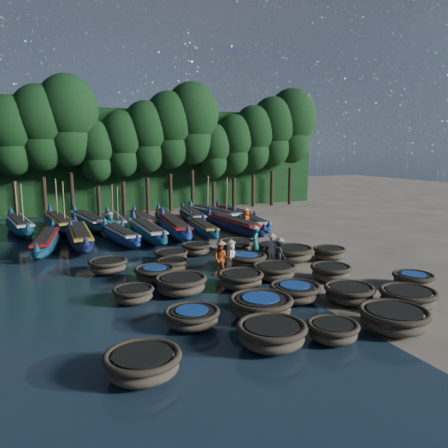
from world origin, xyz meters
name	(u,v)px	position (x,y,z in m)	size (l,w,h in m)	color
ground	(237,261)	(0.00, 0.00, 0.00)	(120.00, 120.00, 0.00)	gray
foliage_wall	(137,160)	(0.00, 23.50, 5.00)	(40.00, 3.00, 10.00)	black
coracle_0	(143,364)	(-7.83, -10.26, 0.43)	(2.17, 2.17, 0.76)	brown
coracle_1	(272,334)	(-3.66, -10.09, 0.46)	(2.66, 2.66, 0.80)	brown
coracle_2	(333,331)	(-1.62, -10.52, 0.37)	(2.02, 2.02, 0.65)	brown
coracle_3	(394,318)	(0.82, -10.70, 0.45)	(2.70, 2.70, 0.80)	brown
coracle_4	(408,298)	(2.93, -9.32, 0.45)	(2.29, 2.29, 0.78)	brown
coracle_5	(192,317)	(-5.41, -7.57, 0.38)	(1.98, 1.98, 0.66)	brown
coracle_6	(261,306)	(-2.80, -7.83, 0.47)	(2.90, 2.90, 0.82)	brown
coracle_7	(295,292)	(-0.66, -6.84, 0.42)	(2.38, 2.38, 0.73)	brown
coracle_8	(349,293)	(1.26, -7.88, 0.42)	(2.46, 2.46, 0.73)	brown
coracle_9	(413,279)	(5.28, -7.43, 0.37)	(2.22, 2.22, 0.63)	brown
coracle_10	(134,294)	(-6.73, -4.26, 0.37)	(1.70, 1.70, 0.64)	brown
coracle_11	(181,284)	(-4.65, -4.08, 0.46)	(2.42, 2.42, 0.81)	brown
coracle_12	(241,279)	(-1.97, -4.45, 0.44)	(2.50, 2.50, 0.77)	brown
coracle_13	(274,271)	(0.14, -3.85, 0.42)	(2.12, 2.12, 0.74)	brown
coracle_14	(331,272)	(2.51, -5.08, 0.43)	(1.96, 1.96, 0.74)	brown
coracle_15	(155,274)	(-5.22, -1.98, 0.43)	(1.93, 1.93, 0.74)	brown
coracle_16	(173,265)	(-3.90, -0.56, 0.37)	(1.96, 1.96, 0.64)	brown
coracle_17	(246,260)	(-0.28, -1.66, 0.47)	(2.15, 2.15, 0.80)	brown
coracle_18	(291,253)	(2.69, -1.36, 0.48)	(2.77, 2.77, 0.84)	brown
coracle_19	(329,253)	(4.83, -1.94, 0.42)	(2.23, 2.23, 0.73)	brown
coracle_20	(108,266)	(-6.97, 0.42, 0.42)	(1.98, 1.98, 0.73)	brown
coracle_21	(171,256)	(-3.42, 1.21, 0.38)	(1.86, 1.86, 0.66)	brown
coracle_22	(196,249)	(-1.59, 2.21, 0.40)	(1.75, 1.75, 0.70)	brown
coracle_23	(236,246)	(0.79, 1.73, 0.44)	(2.66, 2.66, 0.77)	brown
coracle_24	(270,248)	(2.57, 0.77, 0.37)	(1.83, 1.83, 0.65)	brown
long_boat_1	(46,242)	(-9.58, 7.16, 0.53)	(2.62, 7.87, 1.40)	#0D3A4F
long_boat_2	(80,237)	(-7.53, 7.69, 0.59)	(1.79, 8.86, 1.56)	#0F113A
long_boat_3	(119,235)	(-5.01, 7.68, 0.51)	(2.17, 7.52, 1.33)	navy
long_boat_4	(147,231)	(-3.09, 7.84, 0.58)	(1.52, 8.69, 1.53)	#0D3A4F
long_boat_5	(174,227)	(-0.93, 8.58, 0.61)	(2.43, 9.07, 1.60)	navy
long_boat_6	(202,228)	(1.03, 7.90, 0.49)	(2.00, 7.26, 1.28)	#0D3A4F
long_boat_7	(233,225)	(3.37, 7.56, 0.57)	(2.12, 8.51, 1.50)	#0F113A
long_boat_8	(250,222)	(5.18, 8.43, 0.56)	(2.55, 8.30, 1.47)	navy
long_boat_9	(19,225)	(-11.18, 14.03, 0.60)	(2.82, 8.75, 3.76)	#0D3A4F
long_boat_10	(60,223)	(-8.38, 13.59, 0.62)	(2.51, 9.10, 3.88)	navy
long_boat_11	(88,221)	(-6.27, 13.75, 0.59)	(2.78, 8.75, 1.56)	#0D3A4F
long_boat_12	(114,221)	(-4.35, 13.26, 0.53)	(1.59, 7.90, 3.36)	#0D3A4F
long_boat_13	(141,220)	(-2.31, 12.93, 0.53)	(2.02, 7.93, 1.40)	navy
long_boat_14	(165,217)	(-0.09, 13.57, 0.51)	(2.20, 7.60, 1.35)	#0D3A4F
long_boat_15	(192,216)	(2.09, 13.09, 0.55)	(2.44, 8.18, 1.45)	#0F113A
long_boat_16	(215,214)	(4.11, 12.83, 0.61)	(3.01, 8.90, 3.83)	#0D3A4F
long_boat_17	(234,213)	(6.13, 13.16, 0.52)	(1.43, 7.76, 1.37)	#0F113A
fisherman_0	(231,255)	(-1.18, -1.71, 0.86)	(0.82, 0.92, 1.78)	silver
fisherman_1	(255,241)	(1.29, 0.26, 0.98)	(0.74, 0.78, 1.99)	#186866
fisherman_2	(221,258)	(-1.92, -2.20, 0.89)	(1.02, 0.96, 1.88)	#BD5119
fisherman_3	(280,252)	(1.58, -1.95, 0.79)	(0.57, 0.97, 1.69)	black
fisherman_4	(272,249)	(1.26, -1.64, 0.91)	(0.85, 1.06, 1.89)	silver
fisherman_5	(110,224)	(-5.21, 9.89, 0.88)	(1.55, 1.35, 1.89)	#186866
fisherman_6	(246,220)	(4.37, 7.44, 0.93)	(0.92, 1.02, 1.94)	#BD5119
tree_2	(11,135)	(-11.40, 20.00, 7.32)	(4.51, 4.51, 10.63)	black
tree_3	(40,127)	(-9.10, 20.00, 8.00)	(4.92, 4.92, 11.60)	black
tree_4	(68,120)	(-6.80, 20.00, 8.67)	(5.34, 5.34, 12.58)	black
tree_5	(96,151)	(-4.50, 20.00, 5.97)	(3.68, 3.68, 8.68)	black
tree_6	(122,143)	(-2.20, 20.00, 6.65)	(4.09, 4.09, 9.65)	black
tree_7	(146,136)	(0.10, 20.00, 7.32)	(4.51, 4.51, 10.63)	black
tree_8	(169,129)	(2.40, 20.00, 8.00)	(4.92, 4.92, 11.60)	black
tree_9	(192,123)	(4.70, 20.00, 8.67)	(5.34, 5.34, 12.58)	black
tree_10	(213,151)	(7.00, 20.00, 5.97)	(3.68, 3.68, 8.68)	black
tree_11	(234,144)	(9.30, 20.00, 6.65)	(4.09, 4.09, 9.65)	black
tree_12	(254,137)	(11.60, 20.00, 7.32)	(4.51, 4.51, 10.63)	black
tree_13	(273,131)	(13.90, 20.00, 8.00)	(4.92, 4.92, 11.60)	black
tree_14	(291,125)	(16.20, 20.00, 8.67)	(5.34, 5.34, 12.58)	black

